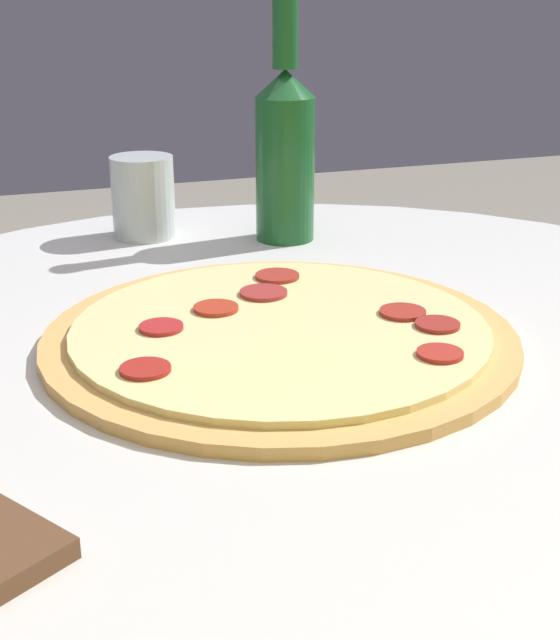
% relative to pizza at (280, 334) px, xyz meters
% --- Properties ---
extents(table, '(0.98, 0.98, 0.74)m').
position_rel_pizza_xyz_m(table, '(-0.02, 0.02, -0.19)').
color(table, silver).
rests_on(table, ground_plane).
extents(pizza, '(0.38, 0.38, 0.02)m').
position_rel_pizza_xyz_m(pizza, '(0.00, 0.00, 0.00)').
color(pizza, tan).
rests_on(pizza, table).
extents(beer_bottle, '(0.06, 0.06, 0.27)m').
position_rel_pizza_xyz_m(beer_bottle, '(-0.11, -0.29, 0.10)').
color(beer_bottle, '#195628').
rests_on(beer_bottle, table).
extents(drinking_glass, '(0.07, 0.07, 0.09)m').
position_rel_pizza_xyz_m(drinking_glass, '(0.04, -0.35, 0.04)').
color(drinking_glass, silver).
rests_on(drinking_glass, table).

